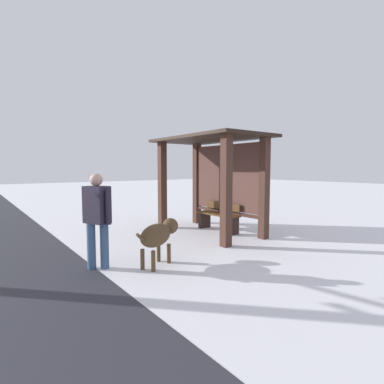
{
  "coord_description": "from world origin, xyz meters",
  "views": [
    {
      "loc": [
        5.91,
        -4.98,
        1.68
      ],
      "look_at": [
        -0.15,
        -0.43,
        1.07
      ],
      "focal_mm": 28.13,
      "sensor_mm": 36.0,
      "label": 1
    }
  ],
  "objects_px": {
    "person_walking": "(97,214)",
    "dog": "(159,235)",
    "bench_left_inside": "(218,218)",
    "bus_shelter": "(215,167)"
  },
  "relations": [
    {
      "from": "bench_left_inside",
      "to": "person_walking",
      "type": "relative_size",
      "value": 0.83
    },
    {
      "from": "person_walking",
      "to": "bench_left_inside",
      "type": "bearing_deg",
      "value": 106.0
    },
    {
      "from": "bus_shelter",
      "to": "dog",
      "type": "bearing_deg",
      "value": -60.08
    },
    {
      "from": "bus_shelter",
      "to": "person_walking",
      "type": "height_order",
      "value": "bus_shelter"
    },
    {
      "from": "person_walking",
      "to": "dog",
      "type": "distance_m",
      "value": 1.08
    },
    {
      "from": "person_walking",
      "to": "bus_shelter",
      "type": "bearing_deg",
      "value": 106.63
    },
    {
      "from": "bus_shelter",
      "to": "person_walking",
      "type": "xyz_separation_m",
      "value": [
        1.04,
        -3.48,
        -0.79
      ]
    },
    {
      "from": "bench_left_inside",
      "to": "person_walking",
      "type": "bearing_deg",
      "value": -74.0
    },
    {
      "from": "dog",
      "to": "person_walking",
      "type": "bearing_deg",
      "value": -115.82
    },
    {
      "from": "bench_left_inside",
      "to": "dog",
      "type": "height_order",
      "value": "dog"
    }
  ]
}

